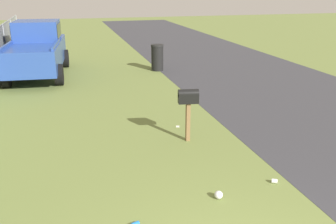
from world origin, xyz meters
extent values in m
cube|color=#38383D|center=(6.00, -5.23, 0.00)|extent=(60.00, 6.44, 0.01)
cube|color=brown|center=(4.87, -0.83, 0.45)|extent=(0.09, 0.09, 0.91)
cube|color=black|center=(4.87, -0.83, 1.02)|extent=(0.27, 0.48, 0.22)
cylinder|color=black|center=(4.87, -0.83, 1.13)|extent=(0.27, 0.48, 0.20)
cube|color=red|center=(4.98, -0.83, 1.08)|extent=(0.02, 0.04, 0.18)
cube|color=#284793|center=(12.57, 2.80, 0.88)|extent=(4.96, 2.17, 0.90)
cube|color=#284793|center=(13.15, 2.75, 1.71)|extent=(1.77, 1.78, 0.76)
cube|color=black|center=(13.15, 2.75, 1.71)|extent=(1.72, 1.81, 0.53)
cube|color=#284793|center=(11.57, 3.71, 1.39)|extent=(2.51, 0.27, 0.12)
cube|color=#284793|center=(11.44, 2.05, 1.39)|extent=(2.51, 0.27, 0.12)
cylinder|color=black|center=(14.23, 3.57, 0.38)|extent=(0.78, 0.32, 0.76)
cylinder|color=black|center=(14.09, 1.77, 0.38)|extent=(0.78, 0.32, 0.76)
cylinder|color=black|center=(11.04, 3.82, 0.38)|extent=(0.78, 0.32, 0.76)
cylinder|color=black|center=(10.90, 2.02, 0.38)|extent=(0.78, 0.32, 0.76)
cylinder|color=black|center=(12.37, -1.94, 0.50)|extent=(0.50, 0.50, 1.00)
cylinder|color=black|center=(12.37, -1.94, 1.04)|extent=(0.53, 0.53, 0.08)
cylinder|color=#9EA3A8|center=(13.63, 4.07, 0.98)|extent=(0.07, 0.07, 1.96)
cylinder|color=#9EA3A8|center=(16.03, 4.07, 0.98)|extent=(0.07, 0.07, 1.96)
cylinder|color=#9EA3A8|center=(18.43, 4.07, 0.98)|extent=(0.07, 0.07, 1.96)
cube|color=silver|center=(5.79, -0.86, 0.00)|extent=(0.14, 0.11, 0.01)
sphere|color=silver|center=(2.37, -0.55, 0.07)|extent=(0.14, 0.14, 0.14)
cylinder|color=blue|center=(2.00, 0.94, 0.03)|extent=(0.10, 0.13, 0.07)
cylinder|color=white|center=(2.59, -1.73, 0.04)|extent=(0.12, 0.13, 0.08)
camera|label=1|loc=(-2.67, 1.71, 3.39)|focal=39.84mm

